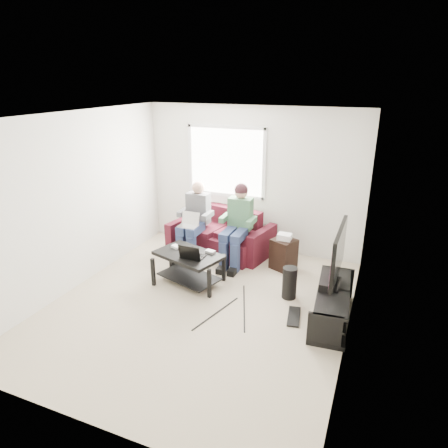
{
  "coord_description": "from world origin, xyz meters",
  "views": [
    {
      "loc": [
        2.18,
        -4.4,
        3.04
      ],
      "look_at": [
        0.13,
        0.6,
        1.04
      ],
      "focal_mm": 32.0,
      "sensor_mm": 36.0,
      "label": 1
    }
  ],
  "objects_px": {
    "subwoofer": "(289,283)",
    "coffee_table": "(189,261)",
    "sofa": "(222,237)",
    "tv": "(338,254)",
    "tv_stand": "(332,305)",
    "end_table": "(284,253)"
  },
  "relations": [
    {
      "from": "subwoofer",
      "to": "tv",
      "type": "bearing_deg",
      "value": -19.07
    },
    {
      "from": "tv",
      "to": "end_table",
      "type": "distance_m",
      "value": 1.62
    },
    {
      "from": "sofa",
      "to": "coffee_table",
      "type": "bearing_deg",
      "value": -91.13
    },
    {
      "from": "sofa",
      "to": "tv",
      "type": "bearing_deg",
      "value": -31.63
    },
    {
      "from": "sofa",
      "to": "subwoofer",
      "type": "distance_m",
      "value": 1.89
    },
    {
      "from": "subwoofer",
      "to": "coffee_table",
      "type": "bearing_deg",
      "value": -174.09
    },
    {
      "from": "sofa",
      "to": "coffee_table",
      "type": "xyz_separation_m",
      "value": [
        -0.03,
        -1.28,
        0.07
      ]
    },
    {
      "from": "coffee_table",
      "to": "tv_stand",
      "type": "bearing_deg",
      "value": -4.27
    },
    {
      "from": "sofa",
      "to": "tv",
      "type": "xyz_separation_m",
      "value": [
        2.18,
        -1.34,
        0.61
      ]
    },
    {
      "from": "tv_stand",
      "to": "end_table",
      "type": "bearing_deg",
      "value": 128.38
    },
    {
      "from": "tv",
      "to": "tv_stand",
      "type": "bearing_deg",
      "value": -88.53
    },
    {
      "from": "tv_stand",
      "to": "tv",
      "type": "xyz_separation_m",
      "value": [
        -0.0,
        0.1,
        0.71
      ]
    },
    {
      "from": "tv_stand",
      "to": "sofa",
      "type": "bearing_deg",
      "value": 146.53
    },
    {
      "from": "end_table",
      "to": "tv",
      "type": "bearing_deg",
      "value": -49.3
    },
    {
      "from": "tv",
      "to": "coffee_table",
      "type": "bearing_deg",
      "value": 178.32
    },
    {
      "from": "coffee_table",
      "to": "tv",
      "type": "height_order",
      "value": "tv"
    },
    {
      "from": "tv_stand",
      "to": "end_table",
      "type": "relative_size",
      "value": 2.23
    },
    {
      "from": "tv_stand",
      "to": "tv",
      "type": "relative_size",
      "value": 1.26
    },
    {
      "from": "sofa",
      "to": "end_table",
      "type": "xyz_separation_m",
      "value": [
        1.21,
        -0.21,
        -0.02
      ]
    },
    {
      "from": "sofa",
      "to": "coffee_table",
      "type": "relative_size",
      "value": 1.64
    },
    {
      "from": "coffee_table",
      "to": "tv",
      "type": "bearing_deg",
      "value": -1.68
    },
    {
      "from": "end_table",
      "to": "tv_stand",
      "type": "bearing_deg",
      "value": -51.62
    }
  ]
}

